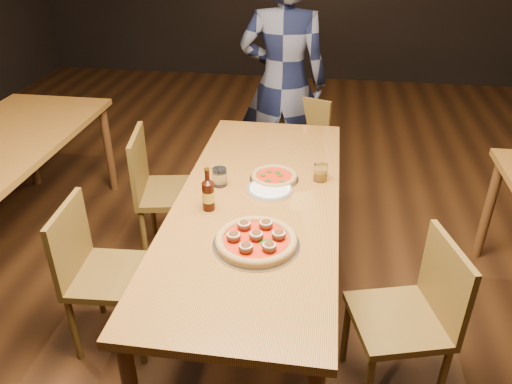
# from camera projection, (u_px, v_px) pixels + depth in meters

# --- Properties ---
(ground) EXTENTS (9.00, 9.00, 0.00)m
(ground) POSITION_uv_depth(u_px,v_px,m) (257.00, 312.00, 2.85)
(ground) COLOR black
(table_main) EXTENTS (0.80, 2.00, 0.75)m
(table_main) POSITION_uv_depth(u_px,v_px,m) (257.00, 211.00, 2.51)
(table_main) COLOR brown
(table_main) RESTS_ON ground
(chair_main_nw) EXTENTS (0.41, 0.41, 0.84)m
(chair_main_nw) POSITION_uv_depth(u_px,v_px,m) (112.00, 274.00, 2.49)
(chair_main_nw) COLOR brown
(chair_main_nw) RESTS_ON ground
(chair_main_sw) EXTENTS (0.47, 0.47, 0.87)m
(chair_main_sw) POSITION_uv_depth(u_px,v_px,m) (172.00, 192.00, 3.16)
(chair_main_sw) COLOR brown
(chair_main_sw) RESTS_ON ground
(chair_main_e) EXTENTS (0.49, 0.49, 0.84)m
(chair_main_e) POSITION_uv_depth(u_px,v_px,m) (398.00, 319.00, 2.21)
(chair_main_e) COLOR brown
(chair_main_e) RESTS_ON ground
(chair_end) EXTENTS (0.52, 0.52, 0.86)m
(chair_end) POSITION_uv_depth(u_px,v_px,m) (292.00, 156.00, 3.63)
(chair_end) COLOR brown
(chair_end) RESTS_ON ground
(pizza_meatball) EXTENTS (0.38, 0.38, 0.07)m
(pizza_meatball) POSITION_uv_depth(u_px,v_px,m) (256.00, 240.00, 2.13)
(pizza_meatball) COLOR #B7B7BF
(pizza_meatball) RESTS_ON table_main
(pizza_margherita) EXTENTS (0.26, 0.26, 0.03)m
(pizza_margherita) POSITION_uv_depth(u_px,v_px,m) (274.00, 177.00, 2.64)
(pizza_margherita) COLOR #B7B7BF
(pizza_margherita) RESTS_ON table_main
(plate_stack) EXTENTS (0.22, 0.22, 0.02)m
(plate_stack) POSITION_uv_depth(u_px,v_px,m) (270.00, 190.00, 2.53)
(plate_stack) COLOR white
(plate_stack) RESTS_ON table_main
(beer_bottle) EXTENTS (0.06, 0.06, 0.21)m
(beer_bottle) POSITION_uv_depth(u_px,v_px,m) (208.00, 195.00, 2.35)
(beer_bottle) COLOR black
(beer_bottle) RESTS_ON table_main
(water_glass) EXTENTS (0.08, 0.08, 0.09)m
(water_glass) POSITION_uv_depth(u_px,v_px,m) (220.00, 177.00, 2.57)
(water_glass) COLOR white
(water_glass) RESTS_ON table_main
(amber_glass) EXTENTS (0.07, 0.07, 0.09)m
(amber_glass) POSITION_uv_depth(u_px,v_px,m) (321.00, 172.00, 2.62)
(amber_glass) COLOR #9A6711
(amber_glass) RESTS_ON table_main
(diner) EXTENTS (0.65, 0.43, 1.76)m
(diner) POSITION_uv_depth(u_px,v_px,m) (283.00, 84.00, 3.64)
(diner) COLOR black
(diner) RESTS_ON ground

